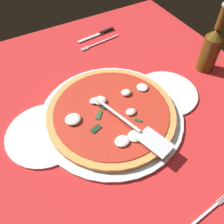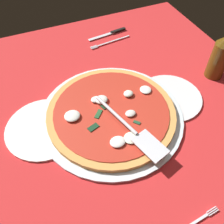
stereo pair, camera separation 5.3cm
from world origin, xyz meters
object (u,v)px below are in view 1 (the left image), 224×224
object	(u,v)px
pizza	(112,112)
dinner_plate_left	(166,93)
dinner_plate_right	(45,134)
place_setting_near	(100,38)
pizza_server	(135,126)
beer_bottle	(211,48)

from	to	relation	value
pizza	dinner_plate_left	bearing A→B (deg)	179.09
dinner_plate_right	pizza	bearing A→B (deg)	170.23
dinner_plate_left	dinner_plate_right	xyz separation A→B (cm)	(41.73, -3.92, 0.00)
dinner_plate_left	place_setting_near	size ratio (longest dim) A/B	1.06
dinner_plate_right	pizza_server	distance (cm)	26.70
pizza	dinner_plate_right	bearing A→B (deg)	-9.77
pizza	beer_bottle	world-z (taller)	beer_bottle
place_setting_near	beer_bottle	xyz separation A→B (cm)	(-25.40, 36.63, 9.06)
place_setting_near	beer_bottle	distance (cm)	45.49
dinner_plate_left	pizza	distance (cm)	20.96
dinner_plate_right	pizza_server	size ratio (longest dim) A/B	0.85
place_setting_near	beer_bottle	size ratio (longest dim) A/B	0.82
pizza	pizza_server	xyz separation A→B (cm)	(-1.98, 9.59, 2.58)
dinner_plate_left	beer_bottle	world-z (taller)	beer_bottle
dinner_plate_right	pizza_server	xyz separation A→B (cm)	(-22.82, 13.18, 4.27)
pizza	place_setting_near	bearing A→B (deg)	-112.34
pizza	beer_bottle	size ratio (longest dim) A/B	1.60
beer_bottle	dinner_plate_right	bearing A→B (deg)	-0.23
pizza	place_setting_near	distance (cm)	43.25
beer_bottle	place_setting_near	bearing A→B (deg)	-55.26
dinner_plate_left	pizza_server	distance (cm)	21.49
dinner_plate_left	place_setting_near	world-z (taller)	place_setting_near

